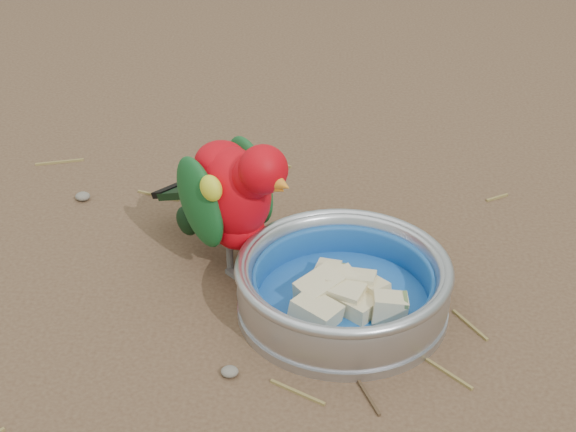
# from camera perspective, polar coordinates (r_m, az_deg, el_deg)

# --- Properties ---
(ground) EXTENTS (60.00, 60.00, 0.00)m
(ground) POSITION_cam_1_polar(r_m,az_deg,el_deg) (0.89, -2.33, -8.75)
(ground) COLOR brown
(food_bowl) EXTENTS (0.22, 0.22, 0.02)m
(food_bowl) POSITION_cam_1_polar(r_m,az_deg,el_deg) (0.93, 3.53, -5.78)
(food_bowl) COLOR #B2B2BA
(food_bowl) RESTS_ON ground
(bowl_wall) EXTENTS (0.22, 0.22, 0.04)m
(bowl_wall) POSITION_cam_1_polar(r_m,az_deg,el_deg) (0.92, 3.59, -4.28)
(bowl_wall) COLOR #B2B2BA
(bowl_wall) RESTS_ON food_bowl
(fruit_wedges) EXTENTS (0.13, 0.13, 0.03)m
(fruit_wedges) POSITION_cam_1_polar(r_m,az_deg,el_deg) (0.92, 3.58, -4.64)
(fruit_wedges) COLOR beige
(fruit_wedges) RESTS_ON food_bowl
(lory_parrot) EXTENTS (0.21, 0.21, 0.16)m
(lory_parrot) POSITION_cam_1_polar(r_m,az_deg,el_deg) (0.96, -3.53, 0.79)
(lory_parrot) COLOR #C2040E
(lory_parrot) RESTS_ON ground
(ground_debris) EXTENTS (0.90, 0.80, 0.01)m
(ground_debris) POSITION_cam_1_polar(r_m,az_deg,el_deg) (0.92, -4.01, -6.92)
(ground_debris) COLOR olive
(ground_debris) RESTS_ON ground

